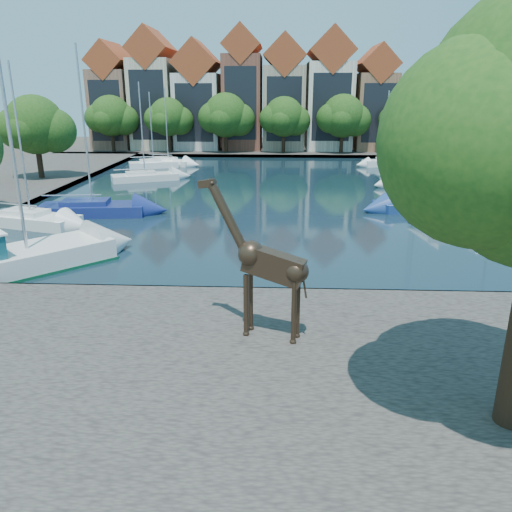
% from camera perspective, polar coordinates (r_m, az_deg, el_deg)
% --- Properties ---
extents(ground, '(160.00, 160.00, 0.00)m').
position_cam_1_polar(ground, '(22.03, -1.35, -4.74)').
color(ground, '#38332B').
rests_on(ground, ground).
extents(water_basin, '(38.00, 50.00, 0.08)m').
position_cam_1_polar(water_basin, '(45.06, 0.76, 7.33)').
color(water_basin, black).
rests_on(water_basin, ground).
extents(near_quay, '(50.00, 14.00, 0.50)m').
position_cam_1_polar(near_quay, '(15.71, -3.17, -13.92)').
color(near_quay, '#4C4942').
rests_on(near_quay, ground).
extents(far_quay, '(60.00, 16.00, 0.50)m').
position_cam_1_polar(far_quay, '(76.69, 1.58, 12.04)').
color(far_quay, '#4C4942').
rests_on(far_quay, ground).
extents(townhouse_west_end, '(5.44, 9.18, 14.93)m').
position_cam_1_polar(townhouse_west_end, '(80.04, -15.83, 16.76)').
color(townhouse_west_end, brown).
rests_on(townhouse_west_end, far_quay).
extents(townhouse_west_mid, '(5.94, 9.18, 16.79)m').
position_cam_1_polar(townhouse_west_mid, '(78.41, -11.52, 17.69)').
color(townhouse_west_mid, beige).
rests_on(townhouse_west_mid, far_quay).
extents(townhouse_west_inner, '(6.43, 9.18, 15.15)m').
position_cam_1_polar(townhouse_west_inner, '(77.15, -6.56, 17.26)').
color(townhouse_west_inner, silver).
rests_on(townhouse_west_inner, far_quay).
extents(townhouse_center, '(5.44, 9.18, 16.93)m').
position_cam_1_polar(townhouse_center, '(76.40, -1.52, 18.11)').
color(townhouse_center, brown).
rests_on(townhouse_center, far_quay).
extents(townhouse_east_inner, '(5.94, 9.18, 15.79)m').
position_cam_1_polar(townhouse_east_inner, '(76.21, 3.21, 17.62)').
color(townhouse_east_inner, tan).
rests_on(townhouse_east_inner, far_quay).
extents(townhouse_east_mid, '(6.43, 9.18, 16.65)m').
position_cam_1_polar(townhouse_east_mid, '(76.53, 8.33, 17.74)').
color(townhouse_east_mid, beige).
rests_on(townhouse_east_mid, far_quay).
extents(townhouse_east_end, '(5.44, 9.18, 14.43)m').
position_cam_1_polar(townhouse_east_end, '(77.41, 13.30, 16.73)').
color(townhouse_east_end, '#885E41').
rests_on(townhouse_east_end, far_quay).
extents(far_tree_far_west, '(7.28, 5.60, 7.68)m').
position_cam_1_polar(far_tree_far_west, '(74.55, -16.17, 14.98)').
color(far_tree_far_west, '#332114').
rests_on(far_tree_far_west, far_quay).
extents(far_tree_west, '(6.76, 5.20, 7.36)m').
position_cam_1_polar(far_tree_west, '(72.45, -9.95, 15.25)').
color(far_tree_west, '#332114').
rests_on(far_tree_west, far_quay).
extents(far_tree_mid_west, '(7.80, 6.00, 8.00)m').
position_cam_1_polar(far_tree_mid_west, '(71.17, -3.40, 15.60)').
color(far_tree_mid_west, '#332114').
rests_on(far_tree_mid_west, far_quay).
extents(far_tree_mid_east, '(7.02, 5.40, 7.52)m').
position_cam_1_polar(far_tree_mid_east, '(70.80, 3.29, 15.46)').
color(far_tree_mid_east, '#332114').
rests_on(far_tree_mid_east, far_quay).
extents(far_tree_east, '(7.54, 5.80, 7.84)m').
position_cam_1_polar(far_tree_east, '(71.32, 9.97, 15.33)').
color(far_tree_east, '#332114').
rests_on(far_tree_east, far_quay).
extents(far_tree_far_east, '(6.76, 5.20, 7.36)m').
position_cam_1_polar(far_tree_far_east, '(72.73, 16.43, 14.81)').
color(far_tree_far_east, '#332114').
rests_on(far_tree_far_east, far_quay).
extents(side_tree_left_far, '(7.28, 5.60, 7.88)m').
position_cam_1_polar(side_tree_left_far, '(53.67, -23.83, 13.35)').
color(side_tree_left_far, '#332114').
rests_on(side_tree_left_far, left_quay).
extents(giraffe_statue, '(3.70, 1.49, 5.39)m').
position_cam_1_polar(giraffe_statue, '(16.68, 1.05, -0.86)').
color(giraffe_statue, '#332519').
rests_on(giraffe_statue, near_quay).
extents(sailboat_left_a, '(6.98, 4.06, 10.32)m').
position_cam_1_polar(sailboat_left_a, '(36.45, -24.33, 4.04)').
color(sailboat_left_a, white).
rests_on(sailboat_left_a, water_basin).
extents(sailboat_left_b, '(7.69, 3.45, 11.57)m').
position_cam_1_polar(sailboat_left_b, '(38.09, -18.18, 5.37)').
color(sailboat_left_b, navy).
rests_on(sailboat_left_b, water_basin).
extents(sailboat_left_c, '(6.83, 4.70, 9.42)m').
position_cam_1_polar(sailboat_left_c, '(51.88, -12.57, 8.96)').
color(sailboat_left_c, silver).
rests_on(sailboat_left_c, water_basin).
extents(sailboat_left_d, '(5.91, 3.67, 8.48)m').
position_cam_1_polar(sailboat_left_d, '(60.64, -11.63, 10.36)').
color(sailboat_left_d, white).
rests_on(sailboat_left_d, water_basin).
extents(sailboat_left_e, '(6.15, 3.80, 8.99)m').
position_cam_1_polar(sailboat_left_e, '(62.47, -9.98, 10.65)').
color(sailboat_left_e, white).
rests_on(sailboat_left_e, water_basin).
extents(sailboat_right_a, '(7.67, 5.04, 12.45)m').
position_cam_1_polar(sailboat_right_a, '(35.06, 25.34, 3.48)').
color(sailboat_right_a, white).
rests_on(sailboat_right_a, water_basin).
extents(sailboat_right_b, '(7.00, 4.74, 9.57)m').
position_cam_1_polar(sailboat_right_b, '(40.22, 17.89, 5.92)').
color(sailboat_right_b, navy).
rests_on(sailboat_right_b, water_basin).
extents(sailboat_right_c, '(6.81, 4.66, 11.84)m').
position_cam_1_polar(sailboat_right_c, '(50.47, 17.77, 8.42)').
color(sailboat_right_c, silver).
rests_on(sailboat_right_c, water_basin).
extents(sailboat_right_d, '(5.22, 3.08, 8.63)m').
position_cam_1_polar(sailboat_right_d, '(62.66, 14.38, 10.45)').
color(sailboat_right_d, white).
rests_on(sailboat_right_d, water_basin).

